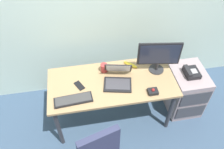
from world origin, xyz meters
name	(u,v)px	position (x,y,z in m)	size (l,w,h in m)	color
ground_plane	(112,116)	(0.00, 0.00, 0.00)	(8.00, 8.00, 0.00)	#344961
desk	(112,86)	(0.00, 0.00, 0.63)	(1.47, 0.68, 0.71)	#987A53
file_cabinet	(185,90)	(0.99, 0.02, 0.32)	(0.42, 0.53, 0.64)	gray
desk_phone	(191,72)	(0.98, 0.01, 0.68)	(0.17, 0.20, 0.09)	black
monitor_main	(159,56)	(0.56, 0.10, 0.94)	(0.49, 0.18, 0.41)	#262628
keyboard	(73,100)	(-0.45, -0.20, 0.72)	(0.42, 0.16, 0.03)	black
laptop	(118,79)	(0.07, -0.01, 0.76)	(0.37, 0.38, 0.22)	black
trackball_mouse	(153,91)	(0.42, -0.24, 0.73)	(0.11, 0.09, 0.07)	black
coffee_mug	(104,68)	(-0.06, 0.19, 0.76)	(0.09, 0.08, 0.10)	#A43030
cell_phone	(79,86)	(-0.38, 0.00, 0.71)	(0.07, 0.14, 0.01)	black
banana	(130,65)	(0.27, 0.22, 0.73)	(0.19, 0.04, 0.04)	yellow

